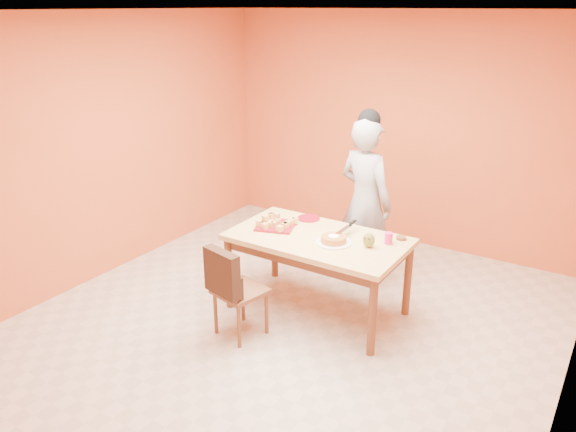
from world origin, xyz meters
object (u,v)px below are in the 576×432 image
Objects in this scene: magenta_glass at (389,238)px; person at (365,202)px; sponge_cake at (334,239)px; egg_ornament at (369,240)px; dining_chair at (239,289)px; dining_table at (318,246)px; pastry_platter at (276,226)px; checker_tin at (401,238)px; red_dinner_plate at (309,218)px.

person is at bearing 129.69° from magenta_glass.
egg_ornament is (0.30, 0.08, 0.03)m from sponge_cake.
dining_chair is 0.50× the size of person.
pastry_platter is at bearing 179.71° from dining_table.
person is 18.81× the size of checker_tin.
pastry_platter is 1.56× the size of red_dinner_plate.
egg_ornament reaches higher than sponge_cake.
egg_ornament is 0.37m from checker_tin.
magenta_glass reaches higher than pastry_platter.
magenta_glass is at bearing 18.15° from dining_table.
sponge_cake reaches higher than red_dinner_plate.
person is 0.90m from sponge_cake.
person is at bearing 52.66° from red_dinner_plate.
magenta_glass is 0.17m from checker_tin.
person reaches higher than dining_table.
checker_tin is at bearing 17.26° from pastry_platter.
person is 7.59× the size of sponge_cake.
dining_chair reaches higher than red_dinner_plate.
dining_chair is at bearing -129.18° from sponge_cake.
person reaches higher than sponge_cake.
magenta_glass is at bearing 30.99° from sponge_cake.
egg_ornament is 1.32× the size of magenta_glass.
magenta_glass is (0.96, 0.92, 0.37)m from dining_chair.
sponge_cake reaches higher than dining_table.
sponge_cake is 0.31m from egg_ornament.
egg_ornament is (0.41, -0.80, -0.04)m from person.
pastry_platter is at bearing -169.59° from magenta_glass.
checker_tin is (0.59, -0.48, -0.09)m from person.
red_dinner_plate is (0.06, 1.07, 0.32)m from dining_chair.
pastry_platter is (-0.53, -0.83, -0.09)m from person.
pastry_platter is (-0.10, 0.73, 0.33)m from dining_chair.
person is 4.99× the size of pastry_platter.
egg_ornament is at bearing 15.79° from sponge_cake.
dining_chair is at bearing -93.23° from red_dinner_plate.
pastry_platter is 1.08m from magenta_glass.
dining_table is at bearing 168.75° from egg_ornament.
magenta_glass reaches higher than red_dinner_plate.
checker_tin is (1.02, 1.08, 0.33)m from dining_chair.
pastry_platter is 1.17m from checker_tin.
red_dinner_plate is 0.63m from sponge_cake.
checker_tin is at bearing 58.83° from dining_chair.
red_dinner_plate is at bearing 99.15° from dining_chair.
dining_chair is at bearing 89.67° from person.
dining_chair reaches higher than checker_tin.
person is 0.99m from pastry_platter.
sponge_cake is (0.19, -0.05, 0.13)m from dining_table.
dining_chair is 1.20m from egg_ornament.
checker_tin is at bearing 0.34° from red_dinner_plate.
red_dinner_plate is at bearing 143.34° from egg_ornament.
red_dinner_plate is 2.41× the size of checker_tin.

